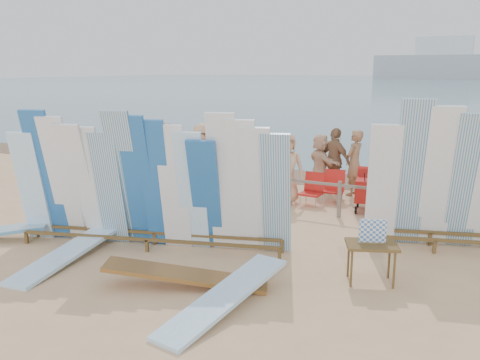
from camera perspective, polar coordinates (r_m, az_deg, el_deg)
The scene contains 25 objects.
ground at distance 10.65m, azimuth -3.98°, elevation -6.97°, with size 160.00×160.00×0.00m, color tan.
ocean at distance 136.78m, azimuth 24.74°, elevation 9.81°, with size 320.00×240.00×0.02m, color slate.
wet_sand_strip at distance 17.02m, azimuth 8.38°, elevation 0.31°, with size 40.00×2.60×0.01m, color brown.
distant_ship at distance 189.43m, azimuth 21.83°, elevation 12.08°, with size 45.00×8.00×14.00m.
fence at distance 13.05m, azimuth 2.66°, elevation -0.43°, with size 12.08×0.08×0.90m.
main_surfboard_rack at distance 10.09m, azimuth -10.23°, elevation -0.82°, with size 5.58×2.17×2.78m.
side_surfboard_rack at distance 10.56m, azimuth 21.28°, elevation -0.34°, with size 2.69×1.44×3.00m.
vendor_table at distance 8.86m, azimuth 14.48°, elevation -8.88°, with size 0.99×0.85×1.11m.
flat_board_b at distance 7.86m, azimuth -1.72°, elevation -14.27°, with size 0.56×2.70×0.07m, color #9CD2FA.
flat_board_c at distance 8.63m, azimuth -6.08°, elevation -11.78°, with size 0.56×2.70×0.07m, color #8E5D26.
flat_board_a at distance 10.17m, azimuth -18.80°, elevation -8.59°, with size 0.56×2.70×0.07m, color #9CD2FA.
beach_chair_left at distance 13.50m, azimuth 8.01°, elevation -1.78°, with size 0.57×0.59×0.85m.
beach_chair_right at distance 13.88m, azimuth 10.44°, elevation -1.45°, with size 0.62×0.63×0.86m.
stroller at distance 13.15m, azimuth 13.85°, elevation -1.56°, with size 0.66×0.86×1.08m.
beachgoer_6 at distance 13.43m, azimuth 5.25°, elevation 1.28°, with size 0.93×0.44×1.89m, color tan.
beachgoer_4 at distance 14.79m, azimuth 10.62°, elevation 2.13°, with size 1.11×0.48×1.89m, color #8C6042.
beachgoer_3 at distance 15.95m, azimuth -4.34°, elevation 3.01°, with size 1.21×0.50×1.87m, color tan.
beachgoer_1 at distance 17.37m, azimuth -7.87°, elevation 3.49°, with size 0.63×0.35×1.74m, color #8C6042.
beachgoer_2 at distance 15.40m, azimuth -4.95°, elevation 2.17°, with size 0.78×0.37×1.60m, color beige.
beachgoer_7 at distance 14.64m, azimuth 12.70°, elevation 1.89°, with size 0.68×0.37×1.86m, color #8C6042.
beachgoer_9 at distance 15.03m, azimuth 21.82°, elevation 1.60°, with size 1.21×0.50×1.88m, color tan.
beachgoer_0 at distance 16.05m, azimuth -11.90°, elevation 2.65°, with size 0.86×0.41×1.76m, color tan.
beachgoer_11 at distance 19.97m, azimuth -8.72°, elevation 4.31°, with size 1.42×0.46×1.53m, color beige.
beachgoer_extra_1 at distance 17.56m, azimuth -11.96°, elevation 3.32°, with size 0.98×0.42×1.67m, color #8C6042.
beachgoer_5 at distance 15.04m, azimuth 9.02°, elevation 1.96°, with size 1.56×0.50×1.68m, color beige.
Camera 1 is at (5.13, -8.64, 3.53)m, focal length 38.00 mm.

